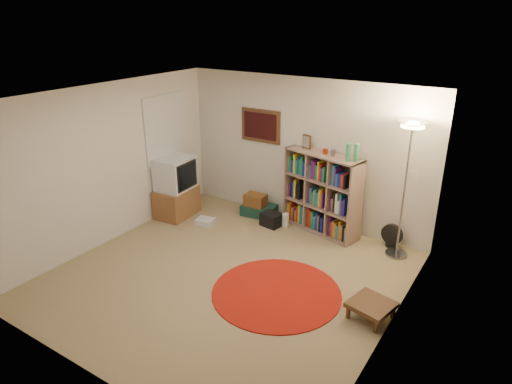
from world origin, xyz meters
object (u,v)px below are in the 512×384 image
at_px(suitcase, 259,210).
at_px(side_table, 371,305).
at_px(bookshelf, 321,194).
at_px(floor_fan, 392,236).
at_px(tv_stand, 176,188).
at_px(floor_lamp, 410,146).

xyz_separation_m(suitcase, side_table, (2.75, -1.81, 0.09)).
relative_size(bookshelf, side_table, 2.85).
bearing_deg(floor_fan, bookshelf, -169.99).
bearing_deg(floor_fan, side_table, -72.64).
bearing_deg(side_table, tv_stand, 165.94).
height_order(bookshelf, side_table, bookshelf).
relative_size(tv_stand, side_table, 1.91).
relative_size(bookshelf, floor_lamp, 0.79).
bearing_deg(floor_lamp, floor_fan, 126.00).
distance_m(floor_fan, side_table, 1.95).
distance_m(floor_lamp, floor_fan, 1.55).
distance_m(bookshelf, suitcase, 1.32).
height_order(suitcase, side_table, side_table).
xyz_separation_m(floor_lamp, suitcase, (-2.55, 0.10, -1.63)).
distance_m(floor_fan, tv_stand, 3.77).
relative_size(tv_stand, suitcase, 1.69).
bearing_deg(floor_lamp, bookshelf, 173.93).
distance_m(bookshelf, tv_stand, 2.58).
bearing_deg(tv_stand, bookshelf, 15.26).
xyz_separation_m(floor_lamp, side_table, (0.20, -1.71, -1.54)).
height_order(floor_lamp, suitcase, floor_lamp).
height_order(bookshelf, floor_fan, bookshelf).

